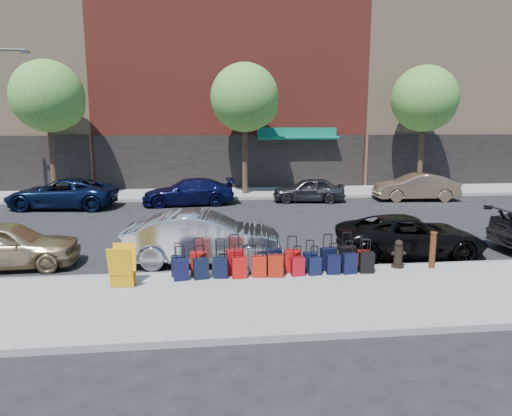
{
  "coord_description": "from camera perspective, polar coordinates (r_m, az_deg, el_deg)",
  "views": [
    {
      "loc": [
        -1.81,
        -16.42,
        4.08
      ],
      "look_at": [
        -0.11,
        -1.5,
        1.3
      ],
      "focal_mm": 32.0,
      "sensor_mm": 36.0,
      "label": 1
    }
  ],
  "objects": [
    {
      "name": "tree_center",
      "position": [
        26.07,
        -1.11,
        13.4
      ],
      "size": [
        3.8,
        3.8,
        7.27
      ],
      "color": "black",
      "rests_on": "sidewalk_far"
    },
    {
      "name": "suitcase_front_4",
      "position": [
        12.25,
        0.1,
        -6.61
      ],
      "size": [
        0.46,
        0.28,
        1.05
      ],
      "rotation": [
        0.0,
        0.0,
        -0.1
      ],
      "color": "#39383D",
      "rests_on": "sidewalk_near"
    },
    {
      "name": "suitcase_front_8",
      "position": [
        12.64,
        9.02,
        -6.29
      ],
      "size": [
        0.45,
        0.29,
        1.0
      ],
      "rotation": [
        0.0,
        0.0,
        0.17
      ],
      "color": "black",
      "rests_on": "sidewalk_near"
    },
    {
      "name": "building_right",
      "position": [
        39.05,
        21.71,
        16.98
      ],
      "size": [
        15.0,
        12.12,
        18.0
      ],
      "color": "#9B7F5F",
      "rests_on": "ground"
    },
    {
      "name": "display_rack",
      "position": [
        11.66,
        -16.35,
        -7.03
      ],
      "size": [
        0.63,
        0.68,
        1.02
      ],
      "rotation": [
        0.0,
        0.0,
        -0.1
      ],
      "color": "orange",
      "rests_on": "sidewalk_near"
    },
    {
      "name": "suitcase_front_10",
      "position": [
        12.89,
        13.33,
        -6.32
      ],
      "size": [
        0.38,
        0.26,
        0.85
      ],
      "rotation": [
        0.0,
        0.0,
        -0.19
      ],
      "color": "maroon",
      "rests_on": "sidewalk_near"
    },
    {
      "name": "suitcase_back_10",
      "position": [
        12.61,
        13.64,
        -6.63
      ],
      "size": [
        0.39,
        0.24,
        0.91
      ],
      "rotation": [
        0.0,
        0.0,
        -0.06
      ],
      "color": "black",
      "rests_on": "sidewalk_near"
    },
    {
      "name": "suitcase_back_5",
      "position": [
        11.96,
        2.45,
        -7.23
      ],
      "size": [
        0.42,
        0.27,
        0.94
      ],
      "rotation": [
        0.0,
        0.0,
        -0.12
      ],
      "color": "maroon",
      "rests_on": "sidewalk_near"
    },
    {
      "name": "suitcase_back_6",
      "position": [
        12.08,
        5.24,
        -7.29
      ],
      "size": [
        0.36,
        0.24,
        0.81
      ],
      "rotation": [
        0.0,
        0.0,
        0.14
      ],
      "color": "#9E0A14",
      "rests_on": "sidewalk_near"
    },
    {
      "name": "suitcase_back_4",
      "position": [
        11.95,
        0.39,
        -7.31
      ],
      "size": [
        0.39,
        0.25,
        0.89
      ],
      "rotation": [
        0.0,
        0.0,
        -0.09
      ],
      "color": "#A7190A",
      "rests_on": "sidewalk_near"
    },
    {
      "name": "car_far_0",
      "position": [
        24.2,
        -23.12,
        1.66
      ],
      "size": [
        5.43,
        2.94,
        1.45
      ],
      "primitive_type": "imported",
      "rotation": [
        0.0,
        0.0,
        -1.68
      ],
      "color": "#0C1734",
      "rests_on": "ground"
    },
    {
      "name": "tree_right",
      "position": [
        29.0,
        20.56,
        12.46
      ],
      "size": [
        3.8,
        3.8,
        7.27
      ],
      "color": "black",
      "rests_on": "sidewalk_far"
    },
    {
      "name": "curb_near",
      "position": [
        12.72,
        2.04,
        -7.88
      ],
      "size": [
        60.0,
        0.08,
        0.15
      ],
      "primitive_type": "cube",
      "color": "gray",
      "rests_on": "ground"
    },
    {
      "name": "ground",
      "position": [
        17.01,
        -0.19,
        -3.4
      ],
      "size": [
        120.0,
        120.0,
        0.0
      ],
      "primitive_type": "plane",
      "color": "black",
      "rests_on": "ground"
    },
    {
      "name": "suitcase_back_3",
      "position": [
        11.86,
        -2.13,
        -7.46
      ],
      "size": [
        0.39,
        0.25,
        0.89
      ],
      "rotation": [
        0.0,
        0.0,
        0.1
      ],
      "color": "#B10C0B",
      "rests_on": "sidewalk_near"
    },
    {
      "name": "tree_left",
      "position": [
        27.17,
        -24.31,
        12.38
      ],
      "size": [
        3.8,
        3.8,
        7.27
      ],
      "color": "black",
      "rests_on": "sidewalk_far"
    },
    {
      "name": "suitcase_back_9",
      "position": [
        12.45,
        11.59,
        -6.8
      ],
      "size": [
        0.4,
        0.26,
        0.89
      ],
      "rotation": [
        0.0,
        0.0,
        0.12
      ],
      "color": "black",
      "rests_on": "sidewalk_near"
    },
    {
      "name": "suitcase_front_1",
      "position": [
        12.19,
        -7.17,
        -6.87
      ],
      "size": [
        0.42,
        0.24,
        1.0
      ],
      "rotation": [
        0.0,
        0.0,
        -0.04
      ],
      "color": "#AF110B",
      "rests_on": "sidewalk_near"
    },
    {
      "name": "suitcase_front_6",
      "position": [
        12.33,
        4.55,
        -6.61
      ],
      "size": [
        0.42,
        0.25,
        0.99
      ],
      "rotation": [
        0.0,
        0.0,
        -0.06
      ],
      "color": "#B20B0B",
      "rests_on": "sidewalk_near"
    },
    {
      "name": "suitcase_front_3",
      "position": [
        12.18,
        -2.66,
        -6.71
      ],
      "size": [
        0.48,
        0.31,
        1.07
      ],
      "rotation": [
        0.0,
        0.0,
        0.17
      ],
      "color": "#A00A0E",
      "rests_on": "sidewalk_near"
    },
    {
      "name": "suitcase_back_7",
      "position": [
        12.2,
        7.35,
        -7.21
      ],
      "size": [
        0.33,
        0.2,
        0.78
      ],
      "rotation": [
        0.0,
        0.0,
        0.04
      ],
      "color": "black",
      "rests_on": "sidewalk_near"
    },
    {
      "name": "car_near_0",
      "position": [
        14.86,
        -28.89,
        -4.05
      ],
      "size": [
        4.1,
        1.79,
        1.37
      ],
      "primitive_type": "imported",
      "rotation": [
        0.0,
        0.0,
        1.61
      ],
      "color": "tan",
      "rests_on": "ground"
    },
    {
      "name": "curb_far",
      "position": [
        24.79,
        -2.21,
        1.17
      ],
      "size": [
        60.0,
        0.08,
        0.15
      ],
      "primitive_type": "cube",
      "color": "gray",
      "rests_on": "ground"
    },
    {
      "name": "sidewalk_near",
      "position": [
        10.84,
        3.65,
        -11.21
      ],
      "size": [
        60.0,
        4.0,
        0.15
      ],
      "primitive_type": "cube",
      "color": "gray",
      "rests_on": "ground"
    },
    {
      "name": "car_far_2",
      "position": [
        24.33,
        6.58,
        2.29
      ],
      "size": [
        3.93,
        1.96,
        1.29
      ],
      "primitive_type": "imported",
      "rotation": [
        0.0,
        0.0,
        -1.69
      ],
      "color": "#2F2F31",
      "rests_on": "ground"
    },
    {
      "name": "bollard",
      "position": [
        13.53,
        21.21,
        -4.85
      ],
      "size": [
        0.19,
        0.19,
        1.01
      ],
      "color": "#38190C",
      "rests_on": "sidewalk_near"
    },
    {
      "name": "suitcase_front_2",
      "position": [
        12.21,
        -4.51,
        -6.85
      ],
      "size": [
        0.42,
        0.26,
        0.96
      ],
      "rotation": [
        0.0,
        0.0,
        -0.11
      ],
      "color": "#38383C",
      "rests_on": "sidewalk_near"
    },
    {
      "name": "car_far_3",
      "position": [
        26.08,
        19.34,
        2.49
      ],
      "size": [
        4.5,
        1.88,
        1.45
      ],
      "primitive_type": "imported",
      "rotation": [
        0.0,
        0.0,
        -1.65
      ],
      "color": "#977D5D",
      "rests_on": "ground"
    },
    {
      "name": "building_center",
      "position": [
        34.95,
        -3.64,
        20.18
      ],
      "size": [
        17.0,
        12.85,
        20.0
      ],
      "color": "maroon",
      "rests_on": "ground"
    },
    {
      "name": "suitcase_front_5",
      "position": [
        12.25,
        2.18,
        -6.61
      ],
      "size": [
        0.44,
        0.25,
        1.06
      ],
      "rotation": [
        0.0,
        0.0,
        0.03
      ],
      "color": "black",
      "rests_on": "sidewalk_near"
    },
    {
      "name": "car_near_1",
      "position": [
        13.57,
        -6.58,
        -3.73
      ],
      "size": [
        4.74,
        1.94,
        1.53
      ],
      "primitive_type": "imported",
      "rotation": [
        0.0,
        0.0,
        1.5
      ],
      "color": "silver",
      "rests_on": "ground"
    },
    {
      "name": "suitcase_front_0",
      "position": [
        12.17,
        -9.62,
        -7.13
      ],
      "size": [
        0.39,
        0.24,
        0.89
      ],
      "rotation": [
        0.0,
        0.0,
        -0.12
      ],
      "color": "black",
      "rests_on": "sidewalk_near"
    },
    {
      "name": "fire_hydrant",
      "position": [
        13.3,
        17.35,
        -5.58
      ],
      "size": [
        0.39,
        0.35,
        0.78
      ],
      "rotation": [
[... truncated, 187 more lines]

